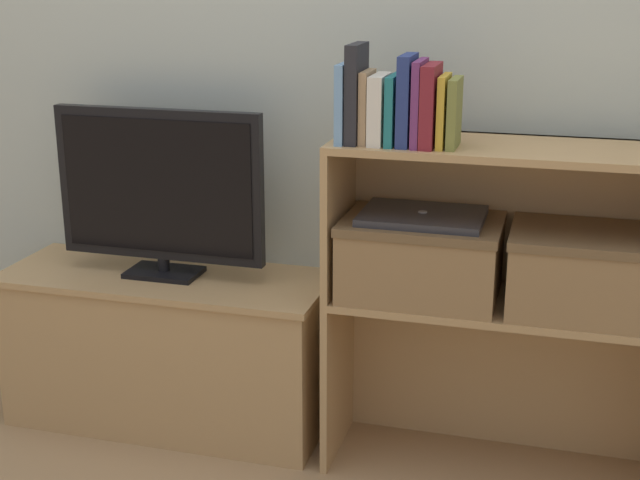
# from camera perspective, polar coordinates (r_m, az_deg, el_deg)

# --- Properties ---
(ground_plane) EXTENTS (16.00, 16.00, 0.00)m
(ground_plane) POSITION_cam_1_polar(r_m,az_deg,el_deg) (2.65, -1.03, -14.57)
(ground_plane) COLOR #A37F56
(wall_back) EXTENTS (10.00, 0.05, 2.40)m
(wall_back) POSITION_cam_1_polar(r_m,az_deg,el_deg) (2.65, 1.41, 13.01)
(wall_back) COLOR #B2BCB2
(wall_back) RESTS_ON ground_plane
(tv_stand) EXTENTS (1.01, 0.39, 0.49)m
(tv_stand) POSITION_cam_1_polar(r_m,az_deg,el_deg) (2.85, -9.67, -6.83)
(tv_stand) COLOR tan
(tv_stand) RESTS_ON ground_plane
(tv) EXTENTS (0.64, 0.14, 0.51)m
(tv) POSITION_cam_1_polar(r_m,az_deg,el_deg) (2.68, -10.23, 3.23)
(tv) COLOR black
(tv) RESTS_ON tv_stand
(bookshelf_lower_tier) EXTENTS (0.94, 0.34, 0.52)m
(bookshelf_lower_tier) POSITION_cam_1_polar(r_m,az_deg,el_deg) (2.62, 11.48, -7.21)
(bookshelf_lower_tier) COLOR tan
(bookshelf_lower_tier) RESTS_ON ground_plane
(bookshelf_upper_tier) EXTENTS (0.94, 0.34, 0.43)m
(bookshelf_upper_tier) POSITION_cam_1_polar(r_m,az_deg,el_deg) (2.46, 12.12, 2.76)
(bookshelf_upper_tier) COLOR tan
(bookshelf_upper_tier) RESTS_ON bookshelf_lower_tier
(book_skyblue) EXTENTS (0.02, 0.15, 0.21)m
(book_skyblue) POSITION_cam_1_polar(r_m,az_deg,el_deg) (2.35, 1.63, 8.79)
(book_skyblue) COLOR #709ECC
(book_skyblue) RESTS_ON bookshelf_upper_tier
(book_charcoal) EXTENTS (0.03, 0.14, 0.25)m
(book_charcoal) POSITION_cam_1_polar(r_m,az_deg,el_deg) (2.34, 2.35, 9.35)
(book_charcoal) COLOR #232328
(book_charcoal) RESTS_ON bookshelf_upper_tier
(book_tan) EXTENTS (0.02, 0.12, 0.19)m
(book_tan) POSITION_cam_1_polar(r_m,az_deg,el_deg) (2.34, 3.03, 8.50)
(book_tan) COLOR tan
(book_tan) RESTS_ON bookshelf_upper_tier
(book_ivory) EXTENTS (0.04, 0.14, 0.18)m
(book_ivory) POSITION_cam_1_polar(r_m,az_deg,el_deg) (2.33, 3.83, 8.35)
(book_ivory) COLOR silver
(book_ivory) RESTS_ON bookshelf_upper_tier
(book_teal) EXTENTS (0.02, 0.14, 0.18)m
(book_teal) POSITION_cam_1_polar(r_m,az_deg,el_deg) (2.32, 4.73, 8.30)
(book_teal) COLOR #1E7075
(book_teal) RESTS_ON bookshelf_upper_tier
(book_navy) EXTENTS (0.03, 0.14, 0.23)m
(book_navy) POSITION_cam_1_polar(r_m,az_deg,el_deg) (2.31, 5.58, 8.89)
(book_navy) COLOR navy
(book_navy) RESTS_ON bookshelf_upper_tier
(book_plum) EXTENTS (0.02, 0.15, 0.22)m
(book_plum) POSITION_cam_1_polar(r_m,az_deg,el_deg) (2.31, 6.37, 8.70)
(book_plum) COLOR #6B2D66
(book_plum) RESTS_ON bookshelf_upper_tier
(book_maroon) EXTENTS (0.03, 0.15, 0.21)m
(book_maroon) POSITION_cam_1_polar(r_m,az_deg,el_deg) (2.30, 7.09, 8.54)
(book_maroon) COLOR maroon
(book_maroon) RESTS_ON bookshelf_upper_tier
(book_mustard) EXTENTS (0.02, 0.13, 0.18)m
(book_mustard) POSITION_cam_1_polar(r_m,az_deg,el_deg) (2.30, 7.92, 8.17)
(book_mustard) COLOR gold
(book_mustard) RESTS_ON bookshelf_upper_tier
(book_olive) EXTENTS (0.02, 0.13, 0.18)m
(book_olive) POSITION_cam_1_polar(r_m,az_deg,el_deg) (2.30, 8.60, 8.04)
(book_olive) COLOR olive
(book_olive) RESTS_ON bookshelf_upper_tier
(storage_basket_left) EXTENTS (0.43, 0.31, 0.22)m
(storage_basket_left) POSITION_cam_1_polar(r_m,az_deg,el_deg) (2.46, 6.50, -0.91)
(storage_basket_left) COLOR #937047
(storage_basket_left) RESTS_ON bookshelf_lower_tier
(storage_basket_right) EXTENTS (0.43, 0.31, 0.22)m
(storage_basket_right) POSITION_cam_1_polar(r_m,az_deg,el_deg) (2.43, 17.06, -1.78)
(storage_basket_right) COLOR #937047
(storage_basket_right) RESTS_ON bookshelf_lower_tier
(laptop) EXTENTS (0.33, 0.25, 0.02)m
(laptop) POSITION_cam_1_polar(r_m,az_deg,el_deg) (2.42, 6.58, 1.54)
(laptop) COLOR #2D2D33
(laptop) RESTS_ON storage_basket_left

